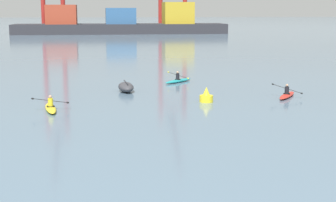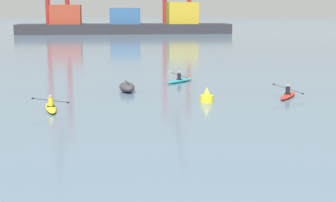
% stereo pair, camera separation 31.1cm
% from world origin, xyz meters
% --- Properties ---
extents(container_barge, '(53.47, 10.20, 7.90)m').
position_xyz_m(container_barge, '(3.85, 120.95, 2.54)').
color(container_barge, '#28282D').
rests_on(container_barge, ground).
extents(capsized_dinghy, '(1.34, 2.69, 0.76)m').
position_xyz_m(capsized_dinghy, '(-0.09, 27.62, 0.35)').
color(capsized_dinghy, '#38383D').
rests_on(capsized_dinghy, ground).
extents(channel_buoy, '(0.90, 0.90, 1.00)m').
position_xyz_m(channel_buoy, '(4.97, 22.59, 0.36)').
color(channel_buoy, yellow).
rests_on(channel_buoy, ground).
extents(kayak_teal, '(2.86, 2.80, 0.95)m').
position_xyz_m(kayak_teal, '(4.55, 32.00, 0.17)').
color(kayak_teal, teal).
rests_on(kayak_teal, ground).
extents(kayak_red, '(2.41, 3.15, 0.95)m').
position_xyz_m(kayak_red, '(10.97, 23.66, 0.17)').
color(kayak_red, red).
rests_on(kayak_red, ground).
extents(kayak_yellow, '(2.24, 3.45, 0.95)m').
position_xyz_m(kayak_yellow, '(-5.03, 21.07, 0.17)').
color(kayak_yellow, yellow).
rests_on(kayak_yellow, ground).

